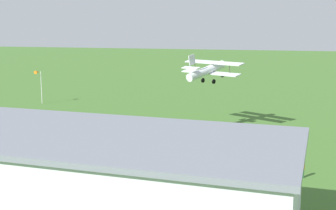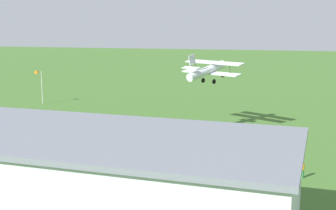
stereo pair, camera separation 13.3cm
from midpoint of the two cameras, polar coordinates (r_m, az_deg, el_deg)
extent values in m
plane|color=#3D6628|center=(63.66, 2.31, -2.96)|extent=(400.00, 400.00, 0.00)
cube|color=silver|center=(34.14, -16.66, -8.89)|extent=(36.72, 13.87, 6.85)
cube|color=slate|center=(33.18, -16.97, -2.98)|extent=(37.35, 14.50, 0.35)
cube|color=#384251|center=(39.07, -11.58, -7.22)|extent=(9.99, 0.74, 5.62)
cylinder|color=silver|center=(62.80, 4.82, 4.21)|extent=(4.45, 6.77, 2.44)
cone|color=black|center=(65.84, 6.93, 3.79)|extent=(1.08, 1.11, 0.89)
cube|color=silver|center=(63.45, 5.28, 3.97)|extent=(8.87, 5.75, 0.37)
cube|color=silver|center=(63.87, 5.69, 5.22)|extent=(8.87, 5.75, 0.37)
cube|color=silver|center=(60.41, 3.04, 5.58)|extent=(0.73, 1.21, 1.49)
cube|color=silver|center=(60.34, 2.90, 4.59)|extent=(2.71, 2.05, 0.25)
cylinder|color=black|center=(62.71, 5.73, 2.89)|extent=(0.43, 0.63, 0.64)
cylinder|color=black|center=(63.90, 4.40, 3.04)|extent=(0.43, 0.63, 0.64)
cylinder|color=#332D28|center=(61.81, 7.66, 4.40)|extent=(0.24, 0.35, 1.45)
cylinder|color=#332D28|center=(65.58, 3.43, 4.78)|extent=(0.24, 0.35, 1.45)
cylinder|color=#3F3F47|center=(46.23, 7.81, -7.49)|extent=(0.44, 0.44, 0.86)
cylinder|color=orange|center=(46.01, 7.83, -6.61)|extent=(0.52, 0.52, 0.61)
sphere|color=#D8AD84|center=(45.90, 7.84, -6.11)|extent=(0.23, 0.23, 0.23)
cylinder|color=#33723F|center=(45.55, 16.24, -8.10)|extent=(0.33, 0.33, 0.81)
cylinder|color=orange|center=(45.34, 16.28, -7.27)|extent=(0.39, 0.39, 0.57)
sphere|color=brown|center=(45.23, 16.31, -6.80)|extent=(0.22, 0.22, 0.22)
cylinder|color=navy|center=(45.17, 11.34, -8.05)|extent=(0.41, 0.41, 0.80)
cylinder|color=navy|center=(44.97, 11.37, -7.22)|extent=(0.49, 0.49, 0.57)
sphere|color=#D8AD84|center=(44.85, 11.39, -6.75)|extent=(0.22, 0.22, 0.22)
cylinder|color=silver|center=(86.56, -15.19, 2.09)|extent=(0.12, 0.12, 5.84)
cone|color=orange|center=(86.60, -15.68, 3.92)|extent=(0.63, 1.32, 0.60)
camera|label=1|loc=(0.07, -89.93, 0.01)|focal=49.60mm
camera|label=2|loc=(0.07, 90.07, -0.01)|focal=49.60mm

